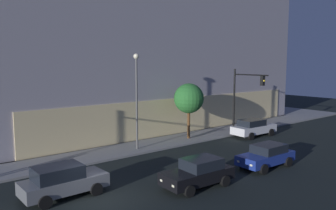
{
  "coord_description": "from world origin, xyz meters",
  "views": [
    {
      "loc": [
        -7.74,
        -15.3,
        7.09
      ],
      "look_at": [
        6.68,
        2.55,
        4.22
      ],
      "focal_mm": 36.51,
      "sensor_mm": 36.0,
      "label": 1
    }
  ],
  "objects_px": {
    "car_grey": "(62,181)",
    "car_blue": "(266,155)",
    "traffic_light_far_corner": "(244,91)",
    "car_white": "(253,128)",
    "sidewalk_tree": "(189,99)",
    "street_lamp_sidewalk": "(137,89)",
    "modern_building": "(108,38)",
    "car_black": "(198,172)"
  },
  "relations": [
    {
      "from": "traffic_light_far_corner",
      "to": "sidewalk_tree",
      "type": "bearing_deg",
      "value": 164.84
    },
    {
      "from": "sidewalk_tree",
      "to": "car_blue",
      "type": "bearing_deg",
      "value": -98.81
    },
    {
      "from": "car_grey",
      "to": "modern_building",
      "type": "bearing_deg",
      "value": 55.56
    },
    {
      "from": "car_grey",
      "to": "car_blue",
      "type": "distance_m",
      "value": 13.34
    },
    {
      "from": "traffic_light_far_corner",
      "to": "car_grey",
      "type": "xyz_separation_m",
      "value": [
        -20.15,
        -4.22,
        -3.4
      ]
    },
    {
      "from": "car_blue",
      "to": "modern_building",
      "type": "bearing_deg",
      "value": 83.63
    },
    {
      "from": "street_lamp_sidewalk",
      "to": "car_white",
      "type": "bearing_deg",
      "value": -12.32
    },
    {
      "from": "modern_building",
      "to": "street_lamp_sidewalk",
      "type": "distance_m",
      "value": 19.77
    },
    {
      "from": "sidewalk_tree",
      "to": "traffic_light_far_corner",
      "type": "bearing_deg",
      "value": -15.16
    },
    {
      "from": "modern_building",
      "to": "car_white",
      "type": "distance_m",
      "value": 22.61
    },
    {
      "from": "modern_building",
      "to": "sidewalk_tree",
      "type": "bearing_deg",
      "value": -95.03
    },
    {
      "from": "modern_building",
      "to": "car_grey",
      "type": "distance_m",
      "value": 29.5
    },
    {
      "from": "traffic_light_far_corner",
      "to": "sidewalk_tree",
      "type": "height_order",
      "value": "traffic_light_far_corner"
    },
    {
      "from": "car_grey",
      "to": "car_white",
      "type": "distance_m",
      "value": 20.34
    },
    {
      "from": "car_blue",
      "to": "street_lamp_sidewalk",
      "type": "bearing_deg",
      "value": 115.68
    },
    {
      "from": "street_lamp_sidewalk",
      "to": "modern_building",
      "type": "bearing_deg",
      "value": 67.17
    },
    {
      "from": "traffic_light_far_corner",
      "to": "car_black",
      "type": "relative_size",
      "value": 1.44
    },
    {
      "from": "street_lamp_sidewalk",
      "to": "car_white",
      "type": "xyz_separation_m",
      "value": [
        11.7,
        -2.56,
        -4.1
      ]
    },
    {
      "from": "sidewalk_tree",
      "to": "car_grey",
      "type": "xyz_separation_m",
      "value": [
        -14.3,
        -5.8,
        -2.93
      ]
    },
    {
      "from": "car_grey",
      "to": "car_black",
      "type": "height_order",
      "value": "car_grey"
    },
    {
      "from": "traffic_light_far_corner",
      "to": "street_lamp_sidewalk",
      "type": "relative_size",
      "value": 0.82
    },
    {
      "from": "sidewalk_tree",
      "to": "street_lamp_sidewalk",
      "type": "bearing_deg",
      "value": -177.18
    },
    {
      "from": "street_lamp_sidewalk",
      "to": "car_blue",
      "type": "distance_m",
      "value": 10.99
    },
    {
      "from": "car_black",
      "to": "street_lamp_sidewalk",
      "type": "bearing_deg",
      "value": 78.83
    },
    {
      "from": "car_blue",
      "to": "car_white",
      "type": "height_order",
      "value": "car_white"
    },
    {
      "from": "car_grey",
      "to": "car_blue",
      "type": "xyz_separation_m",
      "value": [
        12.83,
        -3.65,
        -0.09
      ]
    },
    {
      "from": "car_grey",
      "to": "car_black",
      "type": "bearing_deg",
      "value": -27.04
    },
    {
      "from": "street_lamp_sidewalk",
      "to": "car_blue",
      "type": "bearing_deg",
      "value": -64.32
    },
    {
      "from": "modern_building",
      "to": "car_blue",
      "type": "xyz_separation_m",
      "value": [
        -2.98,
        -26.72,
        -9.46
      ]
    },
    {
      "from": "sidewalk_tree",
      "to": "car_white",
      "type": "height_order",
      "value": "sidewalk_tree"
    },
    {
      "from": "sidewalk_tree",
      "to": "car_black",
      "type": "relative_size",
      "value": 1.16
    },
    {
      "from": "sidewalk_tree",
      "to": "car_grey",
      "type": "distance_m",
      "value": 15.71
    },
    {
      "from": "sidewalk_tree",
      "to": "car_black",
      "type": "height_order",
      "value": "sidewalk_tree"
    },
    {
      "from": "traffic_light_far_corner",
      "to": "sidewalk_tree",
      "type": "relative_size",
      "value": 1.24
    },
    {
      "from": "traffic_light_far_corner",
      "to": "car_blue",
      "type": "bearing_deg",
      "value": -132.94
    },
    {
      "from": "street_lamp_sidewalk",
      "to": "car_white",
      "type": "height_order",
      "value": "street_lamp_sidewalk"
    },
    {
      "from": "street_lamp_sidewalk",
      "to": "car_grey",
      "type": "relative_size",
      "value": 1.71
    },
    {
      "from": "car_blue",
      "to": "car_white",
      "type": "distance_m",
      "value": 9.84
    },
    {
      "from": "sidewalk_tree",
      "to": "car_black",
      "type": "xyz_separation_m",
      "value": [
        -7.63,
        -9.2,
        -3.0
      ]
    },
    {
      "from": "car_blue",
      "to": "car_white",
      "type": "xyz_separation_m",
      "value": [
        7.3,
        6.61,
        0.06
      ]
    },
    {
      "from": "modern_building",
      "to": "street_lamp_sidewalk",
      "type": "bearing_deg",
      "value": -112.83
    },
    {
      "from": "car_black",
      "to": "car_blue",
      "type": "bearing_deg",
      "value": -2.32
    }
  ]
}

